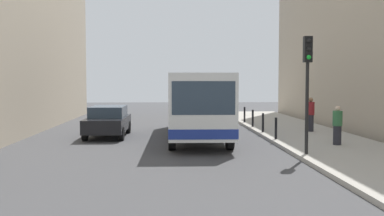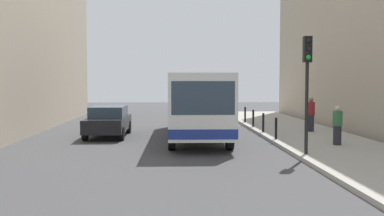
{
  "view_description": "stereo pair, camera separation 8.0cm",
  "coord_description": "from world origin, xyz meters",
  "views": [
    {
      "loc": [
        -1.29,
        -17.85,
        2.7
      ],
      "look_at": [
        -0.26,
        1.69,
        1.54
      ],
      "focal_mm": 42.56,
      "sensor_mm": 36.0,
      "label": 1
    },
    {
      "loc": [
        -1.22,
        -17.86,
        2.7
      ],
      "look_at": [
        -0.26,
        1.69,
        1.54
      ],
      "focal_mm": 42.56,
      "sensor_mm": 36.0,
      "label": 2
    }
  ],
  "objects": [
    {
      "name": "pedestrian_mid_sidewalk",
      "position": [
        5.93,
        4.77,
        1.01
      ],
      "size": [
        0.38,
        0.38,
        1.72
      ],
      "rotation": [
        0.0,
        0.0,
        0.46
      ],
      "color": "#26262D",
      "rests_on": "sidewalk"
    },
    {
      "name": "bollard_near",
      "position": [
        3.45,
        1.83,
        0.62
      ],
      "size": [
        0.11,
        0.11,
        0.95
      ],
      "primitive_type": "cylinder",
      "color": "black",
      "rests_on": "sidewalk"
    },
    {
      "name": "bollard_mid",
      "position": [
        3.45,
        4.57,
        0.62
      ],
      "size": [
        0.11,
        0.11,
        0.95
      ],
      "primitive_type": "cylinder",
      "color": "black",
      "rests_on": "sidewalk"
    },
    {
      "name": "pedestrian_near_signal",
      "position": [
        5.47,
        -0.1,
        0.93
      ],
      "size": [
        0.38,
        0.38,
        1.57
      ],
      "rotation": [
        0.0,
        0.0,
        0.09
      ],
      "color": "#26262D",
      "rests_on": "sidewalk"
    },
    {
      "name": "bus",
      "position": [
        0.06,
        3.8,
        1.73
      ],
      "size": [
        2.71,
        11.06,
        3.0
      ],
      "rotation": [
        0.0,
        0.0,
        3.12
      ],
      "color": "white",
      "rests_on": "ground"
    },
    {
      "name": "car_beside_bus",
      "position": [
        -4.21,
        4.35,
        0.78
      ],
      "size": [
        1.92,
        4.43,
        1.48
      ],
      "rotation": [
        0.0,
        0.0,
        3.13
      ],
      "color": "black",
      "rests_on": "ground"
    },
    {
      "name": "bollard_far",
      "position": [
        3.45,
        7.31,
        0.62
      ],
      "size": [
        0.11,
        0.11,
        0.95
      ],
      "primitive_type": "cylinder",
      "color": "black",
      "rests_on": "sidewalk"
    },
    {
      "name": "traffic_light",
      "position": [
        3.55,
        -2.27,
        3.01
      ],
      "size": [
        0.28,
        0.33,
        4.1
      ],
      "color": "black",
      "rests_on": "sidewalk"
    },
    {
      "name": "ground_plane",
      "position": [
        0.0,
        0.0,
        0.0
      ],
      "size": [
        80.0,
        80.0,
        0.0
      ],
      "primitive_type": "plane",
      "color": "#424244"
    },
    {
      "name": "sidewalk",
      "position": [
        5.4,
        0.0,
        0.07
      ],
      "size": [
        4.4,
        40.0,
        0.15
      ],
      "primitive_type": "cube",
      "color": "#ADA89E",
      "rests_on": "ground"
    },
    {
      "name": "bollard_farthest",
      "position": [
        3.45,
        10.05,
        0.62
      ],
      "size": [
        0.11,
        0.11,
        0.95
      ],
      "primitive_type": "cylinder",
      "color": "black",
      "rests_on": "sidewalk"
    }
  ]
}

